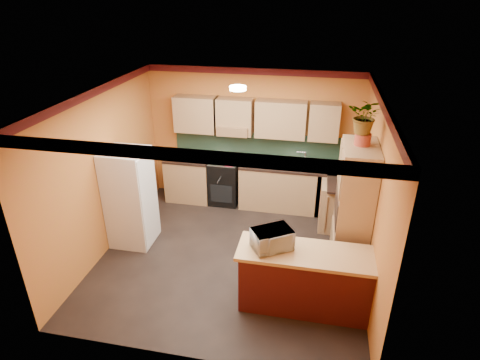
% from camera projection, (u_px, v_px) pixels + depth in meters
% --- Properties ---
extents(room_shell, '(4.24, 4.24, 2.72)m').
position_uv_depth(room_shell, '(235.00, 131.00, 6.03)').
color(room_shell, black).
rests_on(room_shell, ground).
extents(base_cabinets_back, '(3.65, 0.60, 0.88)m').
position_uv_depth(base_cabinets_back, '(255.00, 185.00, 8.08)').
color(base_cabinets_back, tan).
rests_on(base_cabinets_back, ground).
extents(countertop_back, '(3.65, 0.62, 0.04)m').
position_uv_depth(countertop_back, '(255.00, 164.00, 7.88)').
color(countertop_back, black).
rests_on(countertop_back, base_cabinets_back).
extents(stove, '(0.58, 0.58, 0.91)m').
position_uv_depth(stove, '(225.00, 181.00, 8.18)').
color(stove, black).
rests_on(stove, ground).
extents(kettle, '(0.21, 0.21, 0.18)m').
position_uv_depth(kettle, '(228.00, 158.00, 7.88)').
color(kettle, red).
rests_on(kettle, stove).
extents(sink, '(0.48, 0.40, 0.03)m').
position_uv_depth(sink, '(295.00, 165.00, 7.73)').
color(sink, silver).
rests_on(sink, countertop_back).
extents(base_cabinets_right, '(0.60, 0.80, 0.88)m').
position_uv_depth(base_cabinets_right, '(342.00, 207.00, 7.28)').
color(base_cabinets_right, tan).
rests_on(base_cabinets_right, ground).
extents(countertop_right, '(0.62, 0.80, 0.04)m').
position_uv_depth(countertop_right, '(345.00, 184.00, 7.07)').
color(countertop_right, black).
rests_on(countertop_right, base_cabinets_right).
extents(fridge, '(0.68, 0.66, 1.70)m').
position_uv_depth(fridge, '(130.00, 198.00, 6.73)').
color(fridge, white).
rests_on(fridge, ground).
extents(pantry, '(0.48, 0.90, 2.10)m').
position_uv_depth(pantry, '(353.00, 213.00, 5.89)').
color(pantry, tan).
rests_on(pantry, ground).
extents(fern_pot, '(0.22, 0.22, 0.16)m').
position_uv_depth(fern_pot, '(363.00, 139.00, 5.44)').
color(fern_pot, '#963524').
rests_on(fern_pot, pantry).
extents(fern, '(0.55, 0.52, 0.49)m').
position_uv_depth(fern, '(366.00, 116.00, 5.30)').
color(fern, tan).
rests_on(fern, fern_pot).
extents(breakfast_bar, '(1.80, 0.55, 0.88)m').
position_uv_depth(breakfast_bar, '(307.00, 282.00, 5.43)').
color(breakfast_bar, '#440F10').
rests_on(breakfast_bar, ground).
extents(bar_top, '(1.90, 0.65, 0.05)m').
position_uv_depth(bar_top, '(310.00, 254.00, 5.23)').
color(bar_top, tan).
rests_on(bar_top, breakfast_bar).
extents(microwave, '(0.61, 0.56, 0.28)m').
position_uv_depth(microwave, '(272.00, 239.00, 5.25)').
color(microwave, white).
rests_on(microwave, bar_top).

